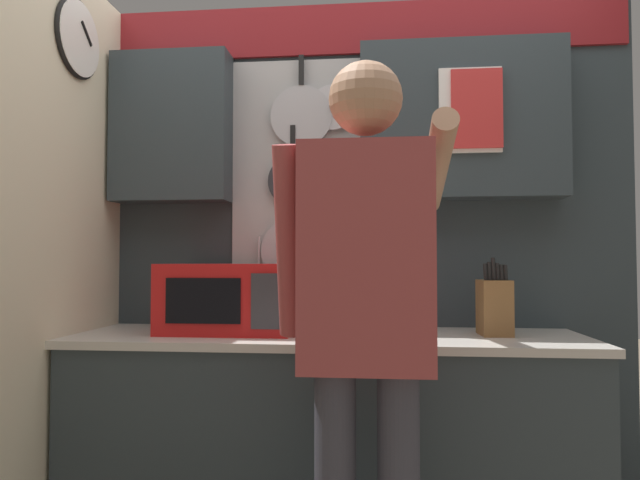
{
  "coord_description": "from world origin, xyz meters",
  "views": [
    {
      "loc": [
        0.19,
        -2.19,
        1.18
      ],
      "look_at": [
        -0.05,
        0.18,
        1.27
      ],
      "focal_mm": 32.0,
      "sensor_mm": 36.0,
      "label": 1
    }
  ],
  "objects": [
    {
      "name": "base_cabinet_counter",
      "position": [
        0.0,
        -0.0,
        0.45
      ],
      "size": [
        1.94,
        0.59,
        0.9
      ],
      "color": "#2D383D",
      "rests_on": "ground_plane"
    },
    {
      "name": "back_wall_unit",
      "position": [
        0.02,
        0.26,
        1.41
      ],
      "size": [
        2.51,
        0.23,
        2.31
      ],
      "color": "#2D383D",
      "rests_on": "ground_plane"
    },
    {
      "name": "side_wall",
      "position": [
        -0.99,
        -0.41,
        1.18
      ],
      "size": [
        0.07,
        1.6,
        2.31
      ],
      "color": "beige",
      "rests_on": "ground_plane"
    },
    {
      "name": "microwave",
      "position": [
        -0.39,
        0.03,
        1.04
      ],
      "size": [
        0.51,
        0.37,
        0.27
      ],
      "color": "red",
      "rests_on": "base_cabinet_counter"
    },
    {
      "name": "knife_block",
      "position": [
        0.63,
        0.03,
        1.01
      ],
      "size": [
        0.12,
        0.15,
        0.29
      ],
      "color": "brown",
      "rests_on": "base_cabinet_counter"
    },
    {
      "name": "utensil_crock",
      "position": [
        0.15,
        0.03,
        0.99
      ],
      "size": [
        0.12,
        0.12,
        0.35
      ],
      "color": "white",
      "rests_on": "base_cabinet_counter"
    },
    {
      "name": "person",
      "position": [
        0.16,
        -0.53,
        1.06
      ],
      "size": [
        0.54,
        0.67,
        1.76
      ],
      "color": "#383842",
      "rests_on": "ground_plane"
    }
  ]
}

